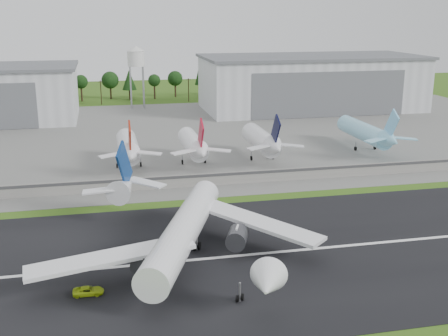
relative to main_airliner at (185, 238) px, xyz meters
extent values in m
plane|color=#355915|center=(8.28, -9.59, -4.89)|extent=(600.00, 600.00, 0.00)
cube|color=black|center=(8.28, 0.41, -4.84)|extent=(320.00, 60.00, 0.10)
cube|color=white|center=(8.28, 0.41, -4.78)|extent=(220.00, 1.00, 0.02)
cube|color=slate|center=(8.28, 110.41, -4.84)|extent=(320.00, 150.00, 0.10)
cube|color=gray|center=(8.28, 45.41, -3.14)|extent=(240.00, 0.50, 3.50)
cube|color=#38383A|center=(8.28, 45.11, -1.89)|extent=(240.00, 0.12, 0.70)
cube|color=silver|center=(83.28, 155.41, 7.11)|extent=(100.00, 45.00, 24.00)
cube|color=#595B60|center=(83.28, 155.41, 19.71)|extent=(102.00, 47.00, 1.20)
cube|color=#595B60|center=(83.28, 132.76, 5.19)|extent=(70.00, 0.30, 19.68)
cylinder|color=#99999E|center=(0.28, 172.41, 5.11)|extent=(0.50, 0.50, 20.00)
cylinder|color=#99999E|center=(6.28, 178.41, 5.11)|extent=(0.50, 0.50, 20.00)
cylinder|color=silver|center=(3.28, 175.41, 18.61)|extent=(8.00, 8.00, 7.00)
cone|color=silver|center=(3.28, 175.41, 23.31)|extent=(8.40, 8.40, 2.40)
cylinder|color=white|center=(-0.16, 0.41, 1.31)|extent=(21.20, 43.15, 5.80)
cone|color=white|center=(8.82, -22.93, 1.31)|extent=(7.57, 7.68, 5.80)
cone|color=white|center=(-9.67, 25.14, 2.51)|extent=(8.37, 10.38, 5.51)
cube|color=navy|center=(-9.49, 24.68, 7.81)|extent=(3.89, 9.08, 11.13)
cube|color=white|center=(14.56, 3.92, 0.51)|extent=(22.50, 24.73, 2.65)
cylinder|color=#333338|center=(9.97, 0.55, -1.09)|extent=(5.52, 6.50, 3.80)
cube|color=white|center=(-4.82, 26.47, 2.91)|extent=(9.01, 8.15, 0.98)
cube|color=white|center=(-13.44, -6.84, 0.51)|extent=(28.44, 8.85, 2.65)
cylinder|color=#333338|center=(-7.77, -6.27, -1.09)|extent=(5.52, 6.50, 3.80)
cube|color=white|center=(-14.15, 22.88, 2.91)|extent=(9.16, 3.67, 0.98)
cube|color=#99999E|center=(1.28, -3.33, -3.19)|extent=(20.10, 31.59, 3.20)
cylinder|color=black|center=(-5.43, 1.59, -4.04)|extent=(0.91, 1.54, 1.50)
imported|color=#C1E11A|center=(-17.39, -9.12, -4.10)|extent=(5.09, 2.50, 1.39)
cylinder|color=white|center=(-6.69, 70.41, 1.18)|extent=(6.15, 24.00, 6.15)
cone|color=white|center=(-6.69, 54.91, 2.18)|extent=(5.84, 7.00, 5.84)
cube|color=maroon|center=(-6.69, 55.41, 6.98)|extent=(0.45, 8.59, 10.02)
cylinder|color=#99999E|center=(-10.19, 68.41, -3.39)|extent=(0.32, 0.32, 3.00)
cylinder|color=#99999E|center=(-3.19, 68.41, -3.39)|extent=(0.32, 0.32, 3.00)
cylinder|color=black|center=(-10.19, 68.41, -4.09)|extent=(0.40, 1.40, 1.40)
cylinder|color=white|center=(12.83, 70.41, 0.98)|extent=(5.75, 24.00, 5.75)
cone|color=white|center=(12.83, 54.91, 1.98)|extent=(5.46, 7.00, 5.46)
cube|color=#A70C25|center=(12.83, 55.41, 6.78)|extent=(0.45, 8.59, 10.02)
cylinder|color=#99999E|center=(9.33, 68.41, -3.39)|extent=(0.32, 0.32, 3.00)
cylinder|color=#99999E|center=(16.33, 68.41, -3.39)|extent=(0.32, 0.32, 3.00)
cylinder|color=black|center=(9.33, 68.41, -4.09)|extent=(0.40, 1.40, 1.40)
cylinder|color=white|center=(34.48, 70.41, 1.22)|extent=(6.22, 24.00, 6.22)
cone|color=white|center=(34.48, 54.91, 2.22)|extent=(5.91, 7.00, 5.91)
cube|color=black|center=(34.48, 55.41, 7.02)|extent=(0.45, 8.59, 10.02)
cylinder|color=#99999E|center=(30.98, 68.41, -3.39)|extent=(0.32, 0.32, 3.00)
cylinder|color=#99999E|center=(37.98, 68.41, -3.39)|extent=(0.32, 0.32, 3.00)
cylinder|color=black|center=(30.98, 68.41, -4.09)|extent=(0.40, 1.40, 1.40)
cylinder|color=#8CD5F2|center=(71.75, 75.41, 1.09)|extent=(5.97, 30.00, 5.97)
cone|color=#8CD5F2|center=(71.75, 56.91, 2.09)|extent=(5.67, 7.00, 5.67)
cube|color=#78C5F7|center=(71.75, 57.41, 6.89)|extent=(0.45, 8.59, 10.02)
cylinder|color=#99999E|center=(68.25, 73.41, -3.39)|extent=(0.32, 0.32, 3.00)
cylinder|color=#99999E|center=(75.25, 73.41, -3.39)|extent=(0.32, 0.32, 3.00)
cylinder|color=black|center=(68.25, 73.41, -4.09)|extent=(0.40, 1.40, 1.40)
camera|label=1|loc=(-13.41, -94.73, 39.86)|focal=45.00mm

